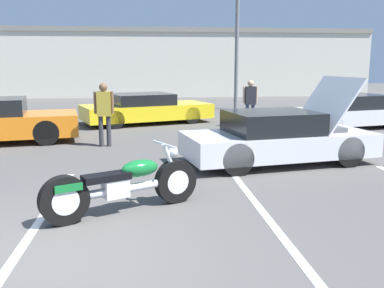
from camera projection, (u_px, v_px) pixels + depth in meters
The scene contains 11 objects.
ground_plane at pixel (46, 262), 4.79m from camera, with size 80.00×80.00×0.00m, color #514F4C.
parking_stripe_middle at pixel (38, 223), 5.96m from camera, with size 0.12×5.27×0.01m, color white.
parking_stripe_back at pixel (265, 214), 6.29m from camera, with size 0.12×5.27×0.01m, color white.
far_building at pixel (129, 61), 28.78m from camera, with size 32.00×4.20×4.40m.
light_pole at pixel (239, 23), 19.79m from camera, with size 1.21×0.28×7.22m.
motorcycle at pixel (124, 185), 6.31m from camera, with size 2.27×1.26×0.98m.
show_car_hood_open at pixel (279, 138), 9.44m from camera, with size 4.37×2.42×1.89m.
parked_car_mid_right_row at pixel (146, 109), 15.74m from camera, with size 5.01×3.36×1.09m.
parked_car_right_row at pixel (354, 112), 14.69m from camera, with size 4.97×2.74×1.13m.
spectator_near_motorcycle at pixel (250, 100), 14.67m from camera, with size 0.52×0.21×1.61m.
spectator_by_show_car at pixel (104, 109), 11.24m from camera, with size 0.52×0.22×1.68m.
Camera 1 is at (1.17, -4.61, 2.20)m, focal length 40.00 mm.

